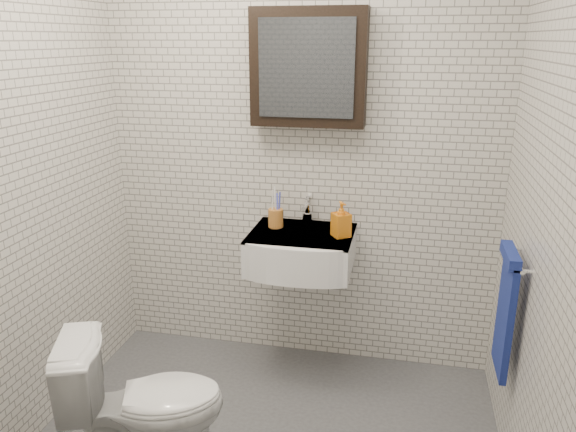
{
  "coord_description": "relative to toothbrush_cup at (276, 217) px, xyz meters",
  "views": [
    {
      "loc": [
        0.58,
        -2.02,
        1.85
      ],
      "look_at": [
        0.04,
        0.45,
        1.04
      ],
      "focal_mm": 35.0,
      "sensor_mm": 36.0,
      "label": 1
    }
  ],
  "objects": [
    {
      "name": "towel_rail",
      "position": [
        1.15,
        -0.49,
        -0.18
      ],
      "size": [
        0.09,
        0.3,
        0.58
      ],
      "color": "silver",
      "rests_on": "room_shell"
    },
    {
      "name": "toilet",
      "position": [
        -0.35,
        -0.97,
        -0.57
      ],
      "size": [
        0.76,
        0.6,
        0.68
      ],
      "primitive_type": "imported",
      "rotation": [
        0.0,
        0.0,
        1.94
      ],
      "color": "white",
      "rests_on": "ground"
    },
    {
      "name": "toothbrush_cup",
      "position": [
        0.0,
        0.0,
        0.0
      ],
      "size": [
        0.09,
        0.09,
        0.23
      ],
      "rotation": [
        0.0,
        0.0,
        0.17
      ],
      "color": "#B4702D",
      "rests_on": "washbasin"
    },
    {
      "name": "washbasin",
      "position": [
        0.16,
        -0.1,
        -0.15
      ],
      "size": [
        0.55,
        0.5,
        0.2
      ],
      "color": "white",
      "rests_on": "room_shell"
    },
    {
      "name": "faucet",
      "position": [
        0.16,
        0.09,
        0.01
      ],
      "size": [
        0.06,
        0.2,
        0.15
      ],
      "color": "silver",
      "rests_on": "washbasin"
    },
    {
      "name": "mirror_cabinet",
      "position": [
        0.16,
        0.09,
        0.79
      ],
      "size": [
        0.6,
        0.15,
        0.6
      ],
      "color": "black",
      "rests_on": "room_shell"
    },
    {
      "name": "room_shell",
      "position": [
        0.11,
        -0.84,
        0.56
      ],
      "size": [
        2.22,
        2.02,
        2.51
      ],
      "color": "silver",
      "rests_on": "ground"
    },
    {
      "name": "soap_bottle",
      "position": [
        0.37,
        -0.08,
        0.04
      ],
      "size": [
        0.12,
        0.12,
        0.19
      ],
      "primitive_type": "imported",
      "rotation": [
        0.0,
        0.0,
        0.59
      ],
      "color": "orange",
      "rests_on": "washbasin"
    }
  ]
}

